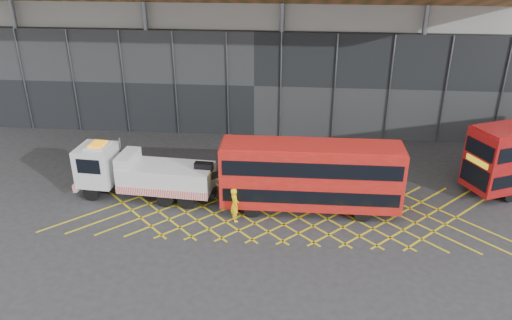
{
  "coord_description": "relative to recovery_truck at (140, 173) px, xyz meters",
  "views": [
    {
      "loc": [
        5.31,
        -24.92,
        14.59
      ],
      "look_at": [
        3.0,
        1.5,
        2.4
      ],
      "focal_mm": 35.0,
      "sensor_mm": 36.0,
      "label": 1
    }
  ],
  "objects": [
    {
      "name": "bus_towed",
      "position": [
        10.0,
        -0.74,
        0.71
      ],
      "size": [
        10.07,
        2.44,
        4.08
      ],
      "rotation": [
        0.0,
        0.0,
        0.01
      ],
      "color": "#AD140F",
      "rests_on": "ground_plane"
    },
    {
      "name": "road_markings",
      "position": [
        8.64,
        -0.89,
        -1.55
      ],
      "size": [
        26.36,
        7.16,
        0.01
      ],
      "color": "gold",
      "rests_on": "ground_plane"
    },
    {
      "name": "recovery_truck",
      "position": [
        0.0,
        0.0,
        0.0
      ],
      "size": [
        9.67,
        2.91,
        3.36
      ],
      "rotation": [
        0.0,
        0.0,
        -0.07
      ],
      "color": "black",
      "rests_on": "ground_plane"
    },
    {
      "name": "ground_plane",
      "position": [
        3.84,
        -0.89,
        -1.55
      ],
      "size": [
        120.0,
        120.0,
        0.0
      ],
      "primitive_type": "plane",
      "color": "#262729"
    },
    {
      "name": "construction_building",
      "position": [
        5.76,
        17.51,
        7.43
      ],
      "size": [
        55.0,
        23.97,
        18.0
      ],
      "color": "gray",
      "rests_on": "ground_plane"
    },
    {
      "name": "worker",
      "position": [
        5.92,
        -2.25,
        -0.57
      ],
      "size": [
        0.68,
        0.83,
        1.96
      ],
      "primitive_type": "imported",
      "rotation": [
        0.0,
        0.0,
        1.91
      ],
      "color": "yellow",
      "rests_on": "ground_plane"
    }
  ]
}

